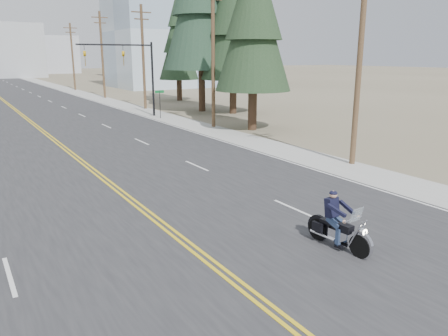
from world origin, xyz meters
TOP-DOWN VIEW (x-y plane):
  - ground_plane at (0.00, 0.00)m, footprint 400.00×400.00m
  - sidewalk_right at (11.50, 70.00)m, footprint 3.00×200.00m
  - traffic_mast_right at (8.98, 32.00)m, footprint 7.10×0.26m
  - street_sign at (10.80, 30.00)m, footprint 0.90×0.06m
  - utility_pole_a at (12.50, 8.00)m, footprint 2.20×0.30m
  - utility_pole_b at (12.50, 23.00)m, footprint 2.20×0.30m
  - utility_pole_c at (12.50, 38.00)m, footprint 2.20×0.30m
  - utility_pole_d at (12.50, 53.00)m, footprint 2.20×0.30m
  - utility_pole_e at (12.50, 70.00)m, footprint 2.20×0.30m
  - glass_building at (32.00, 70.00)m, footprint 24.00×16.00m
  - haze_bldg_b at (8.00, 125.00)m, footprint 18.00×14.00m
  - haze_bldg_c at (40.00, 110.00)m, footprint 16.00×12.00m
  - haze_bldg_e at (25.00, 150.00)m, footprint 14.00×14.00m
  - motorcyclist at (3.84, 0.66)m, footprint 1.13×2.34m
  - conifer_near at (14.43, 20.18)m, footprint 5.86×5.86m
  - conifer_mid at (18.63, 29.50)m, footprint 6.45×6.45m
  - conifer_far at (19.92, 44.54)m, footprint 5.12×5.12m

SIDE VIEW (x-z plane):
  - ground_plane at x=0.00m, z-range 0.00..0.00m
  - sidewalk_right at x=11.50m, z-range 0.00..0.01m
  - motorcyclist at x=3.84m, z-range 0.00..1.78m
  - street_sign at x=10.80m, z-range 0.49..3.12m
  - traffic_mast_right at x=8.98m, z-range 1.44..8.44m
  - utility_pole_a at x=12.50m, z-range 0.23..11.23m
  - utility_pole_c at x=12.50m, z-range 0.23..11.23m
  - utility_pole_e at x=12.50m, z-range 0.23..11.23m
  - utility_pole_b at x=12.50m, z-range 0.23..11.73m
  - utility_pole_d at x=12.50m, z-range 0.23..11.73m
  - haze_bldg_e at x=25.00m, z-range 0.00..12.00m
  - haze_bldg_b at x=8.00m, z-range 0.00..14.00m
  - conifer_far at x=19.92m, z-range 1.01..14.72m
  - conifer_near at x=14.43m, z-range 1.15..16.67m
  - haze_bldg_c at x=40.00m, z-range 0.00..18.00m
  - conifer_mid at x=18.63m, z-range 1.27..18.47m
  - glass_building at x=32.00m, z-range 0.00..20.00m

